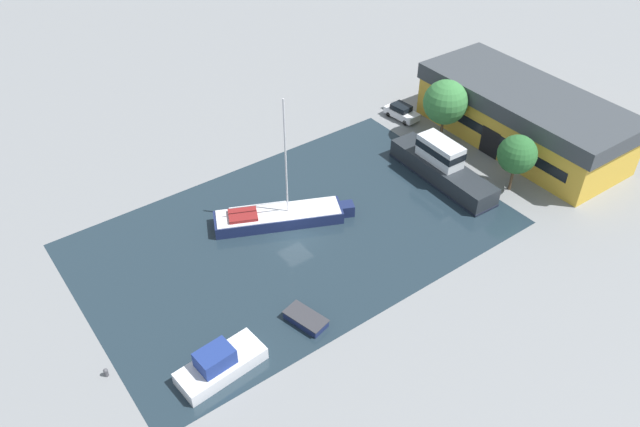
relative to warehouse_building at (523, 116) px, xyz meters
The scene contains 11 objects.
ground_plane 28.65m from the warehouse_building, 93.05° to the right, with size 440.00×440.00×0.00m, color gray.
water_canal 28.65m from the warehouse_building, 93.05° to the right, with size 23.60×37.51×0.01m, color #1E2D38.
warehouse_building is the anchor object (origin of this frame).
quay_tree_near_building 9.38m from the warehouse_building, 54.74° to the right, with size 3.74×3.74×5.95m.
quay_tree_by_water 8.44m from the warehouse_building, 129.66° to the right, with size 4.74×4.74×6.88m.
parked_car 13.34m from the warehouse_building, 148.23° to the right, with size 4.28×2.21×1.67m.
sailboat_moored 28.91m from the warehouse_building, 97.29° to the right, with size 7.42×12.53×12.60m.
motor_cruiser 11.96m from the warehouse_building, 89.64° to the right, with size 12.76×3.55×4.15m.
small_dinghy 34.63m from the warehouse_building, 77.26° to the right, with size 3.71×2.48×0.70m.
cabin_boat 41.98m from the warehouse_building, 79.29° to the right, with size 3.14×6.58×2.36m.
mooring_bollard 48.05m from the warehouse_building, 86.01° to the right, with size 0.34×0.34×0.70m.
Camera 1 is at (35.66, -23.31, 36.48)m, focal length 35.00 mm.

